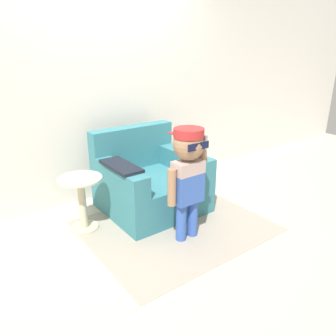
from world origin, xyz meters
name	(u,v)px	position (x,y,z in m)	size (l,w,h in m)	color
ground_plane	(142,212)	(0.00, 0.00, 0.00)	(10.00, 10.00, 0.00)	#BCB29E
wall_back	(105,85)	(0.00, 0.71, 1.30)	(10.00, 0.05, 2.60)	silver
armchair	(149,182)	(0.14, 0.06, 0.30)	(1.02, 0.95, 0.86)	teal
person_child	(188,168)	(0.07, -0.68, 0.71)	(0.43, 0.32, 1.06)	#3356AD
side_table	(82,199)	(-0.64, 0.05, 0.33)	(0.42, 0.42, 0.54)	beige
rug	(175,226)	(0.11, -0.45, 0.00)	(1.72, 1.45, 0.01)	#9E9384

